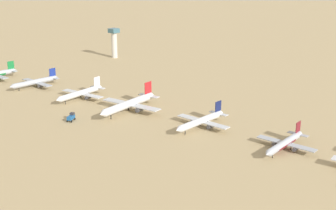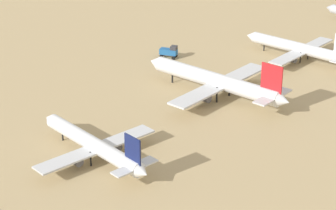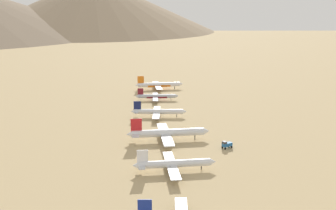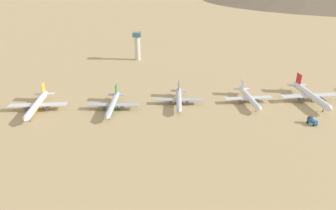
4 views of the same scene
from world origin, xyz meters
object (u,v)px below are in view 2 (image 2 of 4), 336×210
object	(u,v)px
parked_jet_3	(300,48)
parked_jet_5	(94,145)
parked_jet_4	(217,81)
service_truck	(169,51)

from	to	relation	value
parked_jet_3	parked_jet_5	xyz separation A→B (m)	(-7.70, 82.42, -0.07)
parked_jet_4	service_truck	distance (m)	32.09
service_truck	parked_jet_5	bearing A→B (deg)	122.66
parked_jet_3	service_truck	xyz separation A→B (m)	(27.70, 27.19, -1.50)
parked_jet_3	parked_jet_5	world-z (taller)	parked_jet_3
parked_jet_4	parked_jet_3	bearing A→B (deg)	-86.64
parked_jet_4	service_truck	world-z (taller)	parked_jet_4
parked_jet_4	service_truck	bearing A→B (deg)	-20.61
parked_jet_3	parked_jet_4	world-z (taller)	parked_jet_4
service_truck	parked_jet_4	bearing A→B (deg)	159.39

